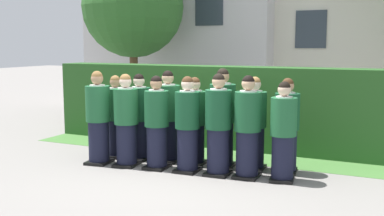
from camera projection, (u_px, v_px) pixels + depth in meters
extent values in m
plane|color=gray|center=(186.00, 171.00, 7.94)|extent=(60.00, 60.00, 0.00)
cylinder|color=black|center=(99.00, 142.00, 8.41)|extent=(0.37, 0.37, 0.77)
cube|color=black|center=(99.00, 162.00, 8.46)|extent=(0.45, 0.53, 0.05)
cylinder|color=#1E5B33|center=(98.00, 104.00, 8.31)|extent=(0.43, 0.43, 0.64)
cylinder|color=white|center=(97.00, 86.00, 8.27)|extent=(0.27, 0.27, 0.03)
cube|color=#236038|center=(103.00, 95.00, 8.49)|extent=(0.04, 0.02, 0.28)
sphere|color=tan|center=(97.00, 79.00, 8.25)|extent=(0.22, 0.22, 0.22)
sphere|color=olive|center=(97.00, 77.00, 8.25)|extent=(0.20, 0.20, 0.20)
cube|color=white|center=(105.00, 107.00, 8.59)|extent=(0.15, 0.03, 0.20)
cylinder|color=black|center=(127.00, 145.00, 8.25)|extent=(0.36, 0.36, 0.75)
cube|color=black|center=(127.00, 164.00, 8.30)|extent=(0.44, 0.51, 0.05)
cylinder|color=#1E5B33|center=(126.00, 106.00, 8.16)|extent=(0.42, 0.42, 0.62)
cylinder|color=white|center=(126.00, 88.00, 8.11)|extent=(0.26, 0.26, 0.03)
cube|color=navy|center=(131.00, 98.00, 8.33)|extent=(0.04, 0.02, 0.27)
sphere|color=beige|center=(125.00, 82.00, 8.10)|extent=(0.21, 0.21, 0.21)
sphere|color=olive|center=(125.00, 79.00, 8.09)|extent=(0.19, 0.19, 0.19)
cylinder|color=black|center=(157.00, 147.00, 8.07)|extent=(0.35, 0.35, 0.74)
cube|color=black|center=(157.00, 167.00, 8.12)|extent=(0.39, 0.48, 0.05)
cylinder|color=#19512D|center=(157.00, 109.00, 7.98)|extent=(0.42, 0.42, 0.61)
cylinder|color=white|center=(156.00, 90.00, 7.94)|extent=(0.26, 0.26, 0.03)
cube|color=navy|center=(162.00, 100.00, 8.15)|extent=(0.04, 0.01, 0.27)
sphere|color=tan|center=(156.00, 83.00, 7.92)|extent=(0.21, 0.21, 0.21)
sphere|color=black|center=(156.00, 81.00, 7.92)|extent=(0.19, 0.19, 0.19)
cylinder|color=black|center=(188.00, 150.00, 7.86)|extent=(0.36, 0.36, 0.74)
cube|color=black|center=(188.00, 170.00, 7.91)|extent=(0.39, 0.47, 0.05)
cylinder|color=#144728|center=(187.00, 110.00, 7.77)|extent=(0.42, 0.42, 0.61)
cylinder|color=white|center=(187.00, 91.00, 7.73)|extent=(0.26, 0.26, 0.03)
cube|color=navy|center=(192.00, 101.00, 7.94)|extent=(0.04, 0.01, 0.27)
sphere|color=beige|center=(187.00, 84.00, 7.71)|extent=(0.21, 0.21, 0.21)
sphere|color=#472D19|center=(187.00, 82.00, 7.71)|extent=(0.19, 0.19, 0.19)
cylinder|color=black|center=(218.00, 152.00, 7.68)|extent=(0.37, 0.37, 0.77)
cube|color=black|center=(218.00, 173.00, 7.72)|extent=(0.41, 0.49, 0.05)
cylinder|color=#144728|center=(218.00, 109.00, 7.58)|extent=(0.44, 0.44, 0.64)
cylinder|color=white|center=(219.00, 90.00, 7.54)|extent=(0.27, 0.27, 0.03)
cube|color=gold|center=(223.00, 100.00, 7.75)|extent=(0.04, 0.01, 0.28)
sphere|color=tan|center=(219.00, 82.00, 7.52)|extent=(0.22, 0.22, 0.22)
sphere|color=black|center=(219.00, 80.00, 7.51)|extent=(0.20, 0.20, 0.20)
cylinder|color=black|center=(247.00, 154.00, 7.52)|extent=(0.36, 0.36, 0.76)
cube|color=black|center=(247.00, 175.00, 7.57)|extent=(0.40, 0.49, 0.05)
cylinder|color=#19512D|center=(248.00, 112.00, 7.43)|extent=(0.43, 0.43, 0.63)
cylinder|color=white|center=(248.00, 92.00, 7.39)|extent=(0.27, 0.27, 0.03)
cube|color=gold|center=(252.00, 102.00, 7.60)|extent=(0.04, 0.01, 0.28)
sphere|color=tan|center=(248.00, 84.00, 7.37)|extent=(0.22, 0.22, 0.22)
sphere|color=black|center=(248.00, 81.00, 7.36)|extent=(0.20, 0.20, 0.20)
cube|color=white|center=(252.00, 115.00, 7.69)|extent=(0.15, 0.01, 0.20)
cylinder|color=black|center=(283.00, 158.00, 7.34)|extent=(0.35, 0.35, 0.72)
cube|color=black|center=(282.00, 179.00, 7.39)|extent=(0.43, 0.50, 0.05)
cylinder|color=#1E5B33|center=(284.00, 117.00, 7.25)|extent=(0.41, 0.41, 0.60)
cylinder|color=white|center=(284.00, 97.00, 7.21)|extent=(0.25, 0.25, 0.03)
cube|color=#236038|center=(285.00, 107.00, 7.42)|extent=(0.04, 0.02, 0.26)
sphere|color=beige|center=(284.00, 90.00, 7.19)|extent=(0.20, 0.20, 0.20)
sphere|color=black|center=(284.00, 87.00, 7.19)|extent=(0.19, 0.19, 0.19)
cylinder|color=black|center=(116.00, 138.00, 8.89)|extent=(0.34, 0.34, 0.72)
cube|color=black|center=(117.00, 155.00, 8.94)|extent=(0.38, 0.46, 0.05)
cylinder|color=#1E5B33|center=(116.00, 104.00, 8.81)|extent=(0.41, 0.41, 0.59)
cylinder|color=white|center=(115.00, 88.00, 8.76)|extent=(0.25, 0.25, 0.03)
cube|color=navy|center=(121.00, 97.00, 8.97)|extent=(0.04, 0.01, 0.26)
sphere|color=tan|center=(115.00, 82.00, 8.75)|extent=(0.20, 0.20, 0.20)
sphere|color=olive|center=(115.00, 80.00, 8.74)|extent=(0.19, 0.19, 0.19)
cube|color=white|center=(123.00, 107.00, 9.06)|extent=(0.15, 0.02, 0.20)
cylinder|color=black|center=(140.00, 140.00, 8.71)|extent=(0.35, 0.35, 0.74)
cube|color=black|center=(140.00, 158.00, 8.76)|extent=(0.39, 0.47, 0.05)
cylinder|color=#144728|center=(139.00, 104.00, 8.62)|extent=(0.42, 0.42, 0.61)
cylinder|color=white|center=(139.00, 87.00, 8.58)|extent=(0.26, 0.26, 0.03)
cube|color=#236038|center=(144.00, 96.00, 8.79)|extent=(0.04, 0.01, 0.27)
sphere|color=beige|center=(139.00, 81.00, 8.56)|extent=(0.21, 0.21, 0.21)
sphere|color=black|center=(139.00, 79.00, 8.56)|extent=(0.19, 0.19, 0.19)
cube|color=white|center=(146.00, 107.00, 8.88)|extent=(0.15, 0.01, 0.20)
cylinder|color=black|center=(168.00, 141.00, 8.55)|extent=(0.37, 0.37, 0.77)
cube|color=black|center=(168.00, 160.00, 8.60)|extent=(0.44, 0.52, 0.05)
cylinder|color=#1E5B33|center=(168.00, 103.00, 8.46)|extent=(0.43, 0.43, 0.64)
cylinder|color=white|center=(168.00, 85.00, 8.41)|extent=(0.27, 0.27, 0.03)
cube|color=#236038|center=(172.00, 95.00, 8.63)|extent=(0.04, 0.02, 0.28)
sphere|color=tan|center=(168.00, 78.00, 8.40)|extent=(0.22, 0.22, 0.22)
sphere|color=black|center=(168.00, 76.00, 8.39)|extent=(0.20, 0.20, 0.20)
cylinder|color=black|center=(195.00, 144.00, 8.34)|extent=(0.34, 0.34, 0.72)
cube|color=black|center=(195.00, 163.00, 8.39)|extent=(0.38, 0.47, 0.05)
cylinder|color=#1E5B33|center=(195.00, 108.00, 8.26)|extent=(0.41, 0.41, 0.60)
cylinder|color=white|center=(195.00, 91.00, 8.21)|extent=(0.25, 0.25, 0.03)
cube|color=#236038|center=(199.00, 100.00, 8.42)|extent=(0.04, 0.01, 0.26)
sphere|color=beige|center=(195.00, 84.00, 8.20)|extent=(0.20, 0.20, 0.20)
sphere|color=#472D19|center=(195.00, 82.00, 8.19)|extent=(0.19, 0.19, 0.19)
cube|color=white|center=(200.00, 111.00, 8.51)|extent=(0.15, 0.02, 0.20)
cylinder|color=black|center=(222.00, 144.00, 8.17)|extent=(0.38, 0.38, 0.80)
cube|color=black|center=(222.00, 165.00, 8.22)|extent=(0.44, 0.52, 0.05)
cylinder|color=#19512D|center=(223.00, 103.00, 8.07)|extent=(0.45, 0.45, 0.66)
cylinder|color=white|center=(223.00, 84.00, 8.03)|extent=(0.28, 0.28, 0.03)
cube|color=#236038|center=(226.00, 94.00, 8.25)|extent=(0.04, 0.01, 0.29)
sphere|color=tan|center=(223.00, 76.00, 8.01)|extent=(0.23, 0.23, 0.23)
sphere|color=black|center=(223.00, 74.00, 8.00)|extent=(0.21, 0.21, 0.21)
cylinder|color=black|center=(254.00, 148.00, 8.01)|extent=(0.35, 0.35, 0.74)
cube|color=black|center=(253.00, 168.00, 8.06)|extent=(0.39, 0.47, 0.05)
cylinder|color=#1E5B33|center=(254.00, 109.00, 7.92)|extent=(0.42, 0.42, 0.61)
cylinder|color=white|center=(255.00, 91.00, 7.88)|extent=(0.26, 0.26, 0.03)
cube|color=#236038|center=(258.00, 101.00, 8.08)|extent=(0.04, 0.01, 0.27)
sphere|color=beige|center=(255.00, 84.00, 7.86)|extent=(0.21, 0.21, 0.21)
sphere|color=olive|center=(255.00, 82.00, 7.86)|extent=(0.19, 0.19, 0.19)
cube|color=white|center=(258.00, 113.00, 8.18)|extent=(0.15, 0.01, 0.20)
cylinder|color=black|center=(286.00, 151.00, 7.81)|extent=(0.35, 0.35, 0.73)
cube|color=black|center=(285.00, 171.00, 7.86)|extent=(0.43, 0.50, 0.05)
cylinder|color=#144728|center=(287.00, 111.00, 7.72)|extent=(0.41, 0.41, 0.60)
cylinder|color=white|center=(288.00, 93.00, 7.68)|extent=(0.26, 0.26, 0.03)
cube|color=gold|center=(288.00, 103.00, 7.89)|extent=(0.04, 0.02, 0.27)
sphere|color=tan|center=(288.00, 86.00, 7.67)|extent=(0.21, 0.21, 0.21)
sphere|color=#472D19|center=(288.00, 84.00, 7.66)|extent=(0.19, 0.19, 0.19)
cube|color=white|center=(288.00, 115.00, 7.99)|extent=(0.15, 0.03, 0.20)
cube|color=#285623|center=(230.00, 107.00, 9.73)|extent=(8.17, 0.70, 1.69)
cube|color=beige|center=(368.00, 46.00, 14.55)|extent=(6.61, 3.13, 4.15)
cube|color=#2D3842|center=(311.00, 29.00, 13.68)|extent=(0.90, 0.04, 1.10)
cube|color=silver|center=(193.00, 31.00, 16.60)|extent=(6.55, 4.00, 5.24)
cube|color=#2D3842|center=(126.00, 10.00, 15.32)|extent=(0.90, 0.04, 1.10)
cube|color=#2D3842|center=(209.00, 7.00, 14.08)|extent=(0.90, 0.04, 1.10)
cylinder|color=brown|center=(134.00, 86.00, 13.81)|extent=(0.24, 0.24, 1.84)
sphere|color=#2D6028|center=(133.00, 7.00, 13.49)|extent=(2.94, 2.94, 2.94)
cube|color=#477A38|center=(215.00, 154.00, 9.12)|extent=(8.17, 0.90, 0.01)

